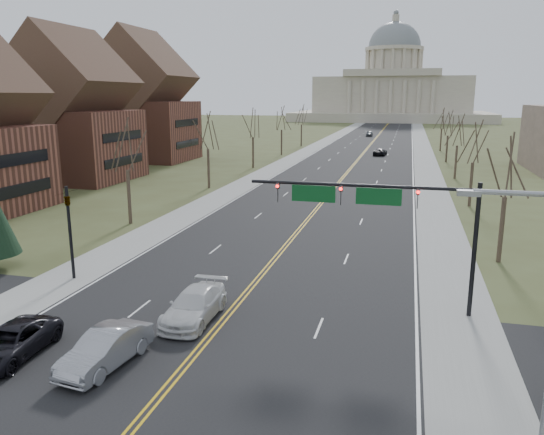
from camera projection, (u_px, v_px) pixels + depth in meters
The scene contains 28 objects.
ground at pixel (131, 431), 18.54m from camera, with size 600.00×600.00×0.00m, color #454924.
road at pixel (369, 147), 122.38m from camera, with size 20.00×380.00×0.01m, color black.
cross_road at pixel (196, 353), 24.21m from camera, with size 120.00×14.00×0.01m, color black.
sidewalk_left at pixel (317, 145), 125.29m from camera, with size 4.00×380.00×0.03m, color gray.
sidewalk_right at pixel (422, 148), 119.48m from camera, with size 4.00×380.00×0.03m, color gray.
center_line at pixel (369, 147), 122.38m from camera, with size 0.42×380.00×0.01m, color gold.
edge_line_left at pixel (327, 146), 124.76m from camera, with size 0.15×380.00×0.01m, color silver.
edge_line_right at pixel (412, 148), 120.01m from camera, with size 0.15×380.00×0.01m, color silver.
capitol at pixel (392, 90), 251.28m from camera, with size 90.00×60.00×50.00m.
signal_mast at pixel (377, 206), 28.19m from camera, with size 12.12×0.44×7.20m.
signal_left at pixel (69, 222), 33.24m from camera, with size 0.32×0.36×6.00m.
tree_r_0 at pixel (507, 170), 35.98m from camera, with size 3.74×3.74×8.50m.
tree_l_0 at pixel (126, 148), 47.18m from camera, with size 3.96×3.96×9.00m.
tree_r_1 at pixel (474, 144), 54.86m from camera, with size 3.74×3.74×8.50m.
tree_l_1 at pixel (208, 133), 66.06m from camera, with size 3.96×3.96×9.00m.
tree_r_2 at pixel (458, 132), 73.74m from camera, with size 3.74×3.74×8.50m.
tree_l_2 at pixel (253, 125), 84.94m from camera, with size 3.96×3.96×9.00m.
tree_r_3 at pixel (449, 125), 92.62m from camera, with size 3.74×3.74×8.50m.
tree_l_3 at pixel (282, 120), 103.82m from camera, with size 3.96×3.96×9.00m.
tree_r_4 at pixel (442, 120), 111.50m from camera, with size 3.74×3.74×8.50m.
tree_l_4 at pixel (302, 116), 122.70m from camera, with size 3.96×3.96×9.00m.
bldg_left_mid at pixel (72, 118), 72.55m from camera, with size 15.10×14.28×20.75m.
bldg_left_far at pixel (142, 107), 95.46m from camera, with size 17.10×14.28×23.25m.
car_sb_inner_lead at pixel (106, 349), 22.85m from camera, with size 1.69×4.86×1.60m, color #96989D.
car_sb_outer_lead at pixel (11, 342), 23.64m from camera, with size 2.36×5.13×1.43m, color black.
car_sb_inner_second at pixel (194, 305), 27.60m from camera, with size 2.21×5.44×1.58m, color silver.
car_far_nb at pixel (380, 152), 104.41m from camera, with size 2.24×4.86×1.35m, color black.
car_far_sb at pixel (369, 134), 152.99m from camera, with size 1.88×4.66×1.59m, color #505358.
Camera 1 is at (8.88, -14.65, 11.46)m, focal length 35.00 mm.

